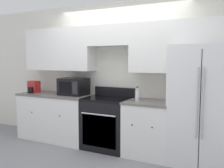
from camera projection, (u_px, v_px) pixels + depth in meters
ground_plane at (104, 154)px, 4.13m from camera, size 12.00×12.00×0.00m
wall_back at (119, 63)px, 4.49m from camera, size 8.00×0.39×2.60m
lower_cabinets_left at (56, 116)px, 4.90m from camera, size 1.49×0.64×0.90m
lower_cabinets_right at (148, 128)px, 4.06m from camera, size 0.74×0.64×0.90m
oven_range at (107, 123)px, 4.40m from camera, size 0.79×0.65×1.06m
refrigerator at (203, 105)px, 3.69m from camera, size 0.95×0.74×1.78m
microwave at (74, 86)px, 4.73m from camera, size 0.49×0.41×0.32m
bottle at (137, 95)px, 4.03m from camera, size 0.07×0.07×0.24m
paper_towel_holder at (34, 87)px, 5.06m from camera, size 0.21×0.24×0.24m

